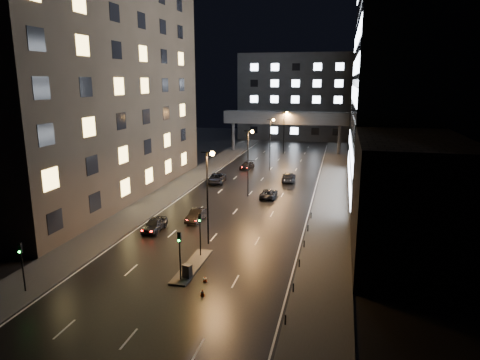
# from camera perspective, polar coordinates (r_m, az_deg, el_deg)

# --- Properties ---
(ground) EXTENTS (160.00, 160.00, 0.00)m
(ground) POSITION_cam_1_polar(r_m,az_deg,el_deg) (76.65, 2.98, 0.11)
(ground) COLOR black
(ground) RESTS_ON ground
(sidewalk_left) EXTENTS (5.00, 110.00, 0.15)m
(sidewalk_left) POSITION_cam_1_polar(r_m,az_deg,el_deg) (75.20, -7.13, -0.17)
(sidewalk_left) COLOR #383533
(sidewalk_left) RESTS_ON ground
(sidewalk_right) EXTENTS (5.00, 110.00, 0.15)m
(sidewalk_right) POSITION_cam_1_polar(r_m,az_deg,el_deg) (70.60, 12.26, -1.25)
(sidewalk_right) COLOR #383533
(sidewalk_right) RESTS_ON ground
(building_left) EXTENTS (15.00, 48.00, 40.00)m
(building_left) POSITION_cam_1_polar(r_m,az_deg,el_deg) (67.84, -19.24, 14.76)
(building_left) COLOR #2D2319
(building_left) RESTS_ON ground
(building_right_low) EXTENTS (10.00, 18.00, 12.00)m
(building_right_low) POSITION_cam_1_polar(r_m,az_deg,el_deg) (44.43, 21.48, -2.43)
(building_right_low) COLOR black
(building_right_low) RESTS_ON ground
(building_right_glass) EXTENTS (20.00, 36.00, 45.00)m
(building_right_glass) POSITION_cam_1_polar(r_m,az_deg,el_deg) (70.65, 23.82, 16.34)
(building_right_glass) COLOR black
(building_right_glass) RESTS_ON ground
(building_far) EXTENTS (34.00, 14.00, 25.00)m
(building_far) POSITION_cam_1_polar(r_m,az_deg,el_deg) (132.25, 7.71, 10.94)
(building_far) COLOR #333335
(building_far) RESTS_ON ground
(skybridge) EXTENTS (30.00, 3.00, 10.00)m
(skybridge) POSITION_cam_1_polar(r_m,az_deg,el_deg) (104.73, 6.05, 8.17)
(skybridge) COLOR #333335
(skybridge) RESTS_ON ground
(median_island) EXTENTS (1.60, 8.00, 0.15)m
(median_island) POSITION_cam_1_polar(r_m,az_deg,el_deg) (41.52, -6.39, -11.34)
(median_island) COLOR #383533
(median_island) RESTS_ON ground
(traffic_signal_near) EXTENTS (0.28, 0.34, 4.40)m
(traffic_signal_near) POSITION_cam_1_polar(r_m,az_deg,el_deg) (42.58, -5.36, -6.30)
(traffic_signal_near) COLOR black
(traffic_signal_near) RESTS_ON median_island
(traffic_signal_far) EXTENTS (0.28, 0.34, 4.40)m
(traffic_signal_far) POSITION_cam_1_polar(r_m,az_deg,el_deg) (37.75, -8.05, -8.97)
(traffic_signal_far) COLOR black
(traffic_signal_far) RESTS_ON median_island
(traffic_signal_corner) EXTENTS (0.28, 0.34, 4.40)m
(traffic_signal_corner) POSITION_cam_1_polar(r_m,az_deg,el_deg) (39.73, -27.12, -9.43)
(traffic_signal_corner) COLOR black
(traffic_signal_corner) RESTS_ON ground
(bollard_row) EXTENTS (0.12, 25.12, 0.90)m
(bollard_row) POSITION_cam_1_polar(r_m,az_deg,el_deg) (43.47, 8.25, -9.70)
(bollard_row) COLOR black
(bollard_row) RESTS_ON ground
(streetlight_near) EXTENTS (1.45, 0.50, 10.15)m
(streetlight_near) POSITION_cam_1_polar(r_m,az_deg,el_deg) (44.84, -4.19, -0.74)
(streetlight_near) COLOR black
(streetlight_near) RESTS_ON ground
(streetlight_mid_a) EXTENTS (1.45, 0.50, 10.15)m
(streetlight_mid_a) POSITION_cam_1_polar(r_m,az_deg,el_deg) (63.80, 1.22, 3.44)
(streetlight_mid_a) COLOR black
(streetlight_mid_a) RESTS_ON ground
(streetlight_mid_b) EXTENTS (1.45, 0.50, 10.15)m
(streetlight_mid_b) POSITION_cam_1_polar(r_m,az_deg,el_deg) (83.25, 4.15, 5.68)
(streetlight_mid_b) COLOR black
(streetlight_mid_b) RESTS_ON ground
(streetlight_far) EXTENTS (1.45, 0.50, 10.15)m
(streetlight_far) POSITION_cam_1_polar(r_m,az_deg,el_deg) (102.91, 5.97, 7.05)
(streetlight_far) COLOR black
(streetlight_far) RESTS_ON ground
(car_away_a) EXTENTS (1.90, 4.61, 1.56)m
(car_away_a) POSITION_cam_1_polar(r_m,az_deg,el_deg) (51.26, -11.33, -5.84)
(car_away_a) COLOR black
(car_away_a) RESTS_ON ground
(car_away_b) EXTENTS (1.76, 4.55, 1.48)m
(car_away_b) POSITION_cam_1_polar(r_m,az_deg,el_deg) (54.06, -5.79, -4.69)
(car_away_b) COLOR black
(car_away_b) RESTS_ON ground
(car_away_c) EXTENTS (3.16, 5.96, 1.60)m
(car_away_c) POSITION_cam_1_polar(r_m,az_deg,el_deg) (73.62, -3.16, 0.20)
(car_away_c) COLOR black
(car_away_c) RESTS_ON ground
(car_away_d) EXTENTS (2.54, 5.04, 1.40)m
(car_away_d) POSITION_cam_1_polar(r_m,az_deg,el_deg) (85.29, 0.96, 1.94)
(car_away_d) COLOR black
(car_away_d) RESTS_ON ground
(car_toward_a) EXTENTS (2.23, 4.78, 1.32)m
(car_toward_a) POSITION_cam_1_polar(r_m,az_deg,el_deg) (64.43, 3.86, -1.81)
(car_toward_a) COLOR black
(car_toward_a) RESTS_ON ground
(car_toward_b) EXTENTS (2.53, 5.62, 1.60)m
(car_toward_b) POSITION_cam_1_polar(r_m,az_deg,el_deg) (75.16, 6.50, 0.41)
(car_toward_b) COLOR black
(car_toward_b) RESTS_ON ground
(utility_cabinet) EXTENTS (0.90, 0.75, 1.17)m
(utility_cabinet) POSITION_cam_1_polar(r_m,az_deg,el_deg) (39.06, -7.07, -11.93)
(utility_cabinet) COLOR #454547
(utility_cabinet) RESTS_ON median_island
(cone_a) EXTENTS (0.48, 0.48, 0.48)m
(cone_a) POSITION_cam_1_polar(r_m,az_deg,el_deg) (38.59, -4.70, -13.01)
(cone_a) COLOR #EE410C
(cone_a) RESTS_ON ground
(cone_b) EXTENTS (0.40, 0.40, 0.57)m
(cone_b) POSITION_cam_1_polar(r_m,az_deg,el_deg) (36.29, -5.04, -14.72)
(cone_b) COLOR #D54D0B
(cone_b) RESTS_ON ground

